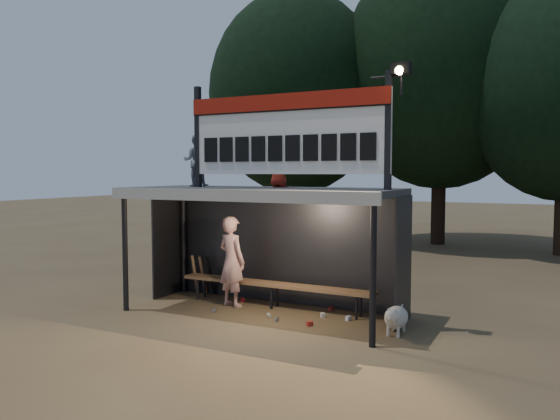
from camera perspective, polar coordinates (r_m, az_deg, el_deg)
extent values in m
plane|color=brown|center=(10.20, -2.05, -10.82)|extent=(80.00, 80.00, 0.00)
imported|color=white|center=(10.66, -5.06, -5.36)|extent=(0.73, 0.59, 1.76)
imported|color=slate|center=(10.77, -8.77, 5.11)|extent=(0.61, 0.57, 1.01)
imported|color=maroon|center=(10.23, -0.07, 4.82)|extent=(0.47, 0.35, 0.87)
cube|color=#373739|center=(9.87, -2.09, 1.98)|extent=(5.00, 2.00, 0.12)
cube|color=beige|center=(8.99, -5.23, 1.51)|extent=(5.10, 0.06, 0.20)
cylinder|color=black|center=(10.65, -15.88, -4.29)|extent=(0.10, 0.10, 2.20)
cylinder|color=black|center=(8.23, 9.70, -6.62)|extent=(0.10, 0.10, 2.20)
cylinder|color=black|center=(12.02, -10.05, -3.27)|extent=(0.10, 0.10, 2.20)
cylinder|color=black|center=(9.94, 12.77, -4.83)|extent=(0.10, 0.10, 2.20)
cube|color=black|center=(10.85, 0.49, -3.99)|extent=(5.00, 0.04, 2.20)
cube|color=black|center=(11.77, -11.61, -3.44)|extent=(0.04, 1.00, 2.20)
cube|color=black|center=(9.53, 12.77, -5.20)|extent=(0.04, 1.00, 2.20)
cylinder|color=black|center=(10.76, 0.49, 1.56)|extent=(5.00, 0.06, 0.06)
cube|color=black|center=(10.60, -8.56, 7.54)|extent=(0.10, 0.10, 1.90)
cube|color=black|center=(8.99, 11.26, 8.15)|extent=(0.10, 0.10, 1.90)
cube|color=white|center=(9.65, 0.52, 7.93)|extent=(3.80, 0.08, 1.40)
cube|color=#A2190B|center=(9.66, 0.39, 11.27)|extent=(3.80, 0.04, 0.28)
cube|color=black|center=(9.64, 0.38, 10.39)|extent=(3.80, 0.02, 0.03)
cube|color=black|center=(10.37, -7.25, 6.25)|extent=(0.27, 0.03, 0.45)
cube|color=black|center=(10.18, -5.66, 6.30)|extent=(0.27, 0.03, 0.45)
cube|color=black|center=(10.00, -4.00, 6.35)|extent=(0.27, 0.03, 0.45)
cube|color=black|center=(9.83, -2.29, 6.40)|extent=(0.27, 0.03, 0.45)
cube|color=black|center=(9.67, -0.52, 6.44)|extent=(0.27, 0.03, 0.45)
cube|color=black|center=(9.52, 1.31, 6.48)|extent=(0.27, 0.03, 0.45)
cube|color=black|center=(9.38, 3.20, 6.51)|extent=(0.27, 0.03, 0.45)
cube|color=black|center=(9.25, 5.14, 6.54)|extent=(0.27, 0.03, 0.45)
cube|color=black|center=(9.13, 7.14, 6.56)|extent=(0.27, 0.03, 0.45)
cube|color=black|center=(9.02, 9.18, 6.57)|extent=(0.27, 0.03, 0.45)
cylinder|color=black|center=(9.10, 11.03, 13.49)|extent=(0.50, 0.04, 0.04)
cylinder|color=black|center=(9.02, 12.58, 12.60)|extent=(0.04, 0.04, 0.30)
cube|color=black|center=(9.01, 12.52, 14.22)|extent=(0.30, 0.22, 0.18)
sphere|color=#FFD88C|center=(8.92, 12.37, 14.07)|extent=(0.14, 0.14, 0.14)
cube|color=olive|center=(10.57, -0.61, -7.78)|extent=(4.00, 0.35, 0.06)
cylinder|color=black|center=(11.39, -8.58, -8.13)|extent=(0.05, 0.05, 0.45)
cylinder|color=black|center=(11.58, -7.89, -7.91)|extent=(0.05, 0.05, 0.45)
cylinder|color=black|center=(10.51, -0.91, -9.10)|extent=(0.05, 0.05, 0.45)
cylinder|color=black|center=(10.72, -0.31, -8.84)|extent=(0.05, 0.05, 0.45)
cylinder|color=black|center=(9.86, 8.00, -10.03)|extent=(0.05, 0.05, 0.45)
cylinder|color=black|center=(10.08, 8.45, -9.72)|extent=(0.05, 0.05, 0.45)
cylinder|color=black|center=(20.61, 1.63, 1.95)|extent=(0.50, 0.50, 3.74)
ellipsoid|color=black|center=(20.80, 1.65, 12.06)|extent=(6.46, 6.46, 7.48)
cylinder|color=black|center=(20.49, 16.24, 2.39)|extent=(0.50, 0.50, 4.18)
ellipsoid|color=black|center=(20.79, 16.47, 13.72)|extent=(7.22, 7.22, 8.36)
ellipsoid|color=beige|center=(9.13, 12.06, -10.92)|extent=(0.36, 0.58, 0.36)
sphere|color=white|center=(8.85, 11.60, -10.80)|extent=(0.22, 0.22, 0.22)
cone|color=beige|center=(8.76, 11.42, -11.08)|extent=(0.10, 0.10, 0.10)
cone|color=beige|center=(8.82, 11.25, -10.18)|extent=(0.06, 0.06, 0.07)
cone|color=beige|center=(8.79, 11.89, -10.23)|extent=(0.06, 0.06, 0.07)
cylinder|color=silver|center=(9.03, 11.24, -12.26)|extent=(0.05, 0.05, 0.18)
cylinder|color=beige|center=(8.99, 12.25, -12.35)|extent=(0.05, 0.05, 0.18)
cylinder|color=silver|center=(9.37, 11.85, -11.68)|extent=(0.05, 0.05, 0.18)
cylinder|color=beige|center=(9.33, 12.82, -11.76)|extent=(0.05, 0.05, 0.18)
cylinder|color=beige|center=(9.40, 12.54, -10.06)|extent=(0.04, 0.16, 0.14)
cylinder|color=#9E7149|center=(11.86, -8.88, -6.63)|extent=(0.08, 0.27, 0.84)
cylinder|color=#A3754C|center=(11.74, -8.08, -6.73)|extent=(0.07, 0.30, 0.83)
cylinder|color=black|center=(11.63, -7.27, -6.82)|extent=(0.07, 0.33, 0.83)
cube|color=red|center=(11.13, -3.95, -9.35)|extent=(0.12, 0.12, 0.08)
cylinder|color=#A6A7AB|center=(9.74, -0.38, -11.32)|extent=(0.08, 0.13, 0.07)
cube|color=beige|center=(9.99, 4.51, -10.91)|extent=(0.12, 0.12, 0.08)
cylinder|color=red|center=(10.49, 5.31, -10.22)|extent=(0.07, 0.12, 0.07)
cube|color=silver|center=(9.84, 7.16, -11.15)|extent=(0.10, 0.12, 0.08)
cylinder|color=beige|center=(9.97, -1.16, -10.95)|extent=(0.13, 0.13, 0.07)
cube|color=red|center=(9.45, 3.12, -11.78)|extent=(0.11, 0.12, 0.08)
cylinder|color=#A4A4A8|center=(10.39, -6.90, -10.37)|extent=(0.10, 0.13, 0.07)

